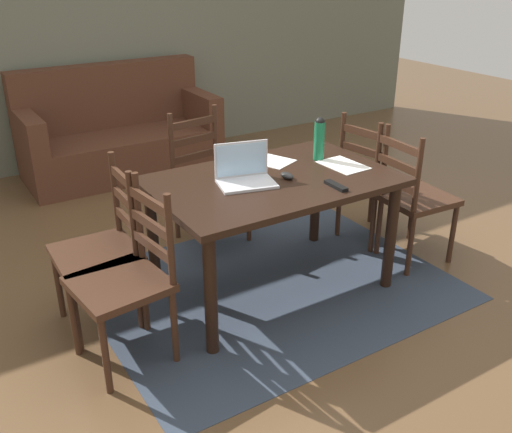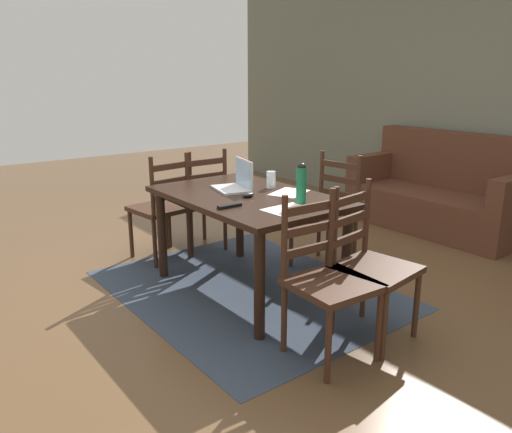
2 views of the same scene
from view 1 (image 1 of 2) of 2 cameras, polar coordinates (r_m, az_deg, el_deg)
ground_plane at (r=3.72m, az=1.54°, el=-6.93°), size 14.00×14.00×0.00m
area_rug at (r=3.72m, az=1.55°, el=-6.89°), size 2.18×1.72×0.01m
wall_back at (r=5.97m, az=-15.49°, el=18.17°), size 8.00×0.12×2.70m
dining_table at (r=3.43m, az=1.67°, el=2.32°), size 1.42×0.92×0.75m
chair_left_far at (r=3.28m, az=-14.98°, el=-3.28°), size 0.45×0.45×0.95m
chair_left_near at (r=2.97m, az=-12.77°, el=-6.13°), size 0.49×0.49×0.95m
chair_right_far at (r=4.22m, az=11.70°, el=3.50°), size 0.50×0.50×0.95m
chair_far_head at (r=4.16m, az=-4.79°, el=3.67°), size 0.50×0.50×0.95m
chair_right_near at (r=3.98m, az=15.21°, el=1.85°), size 0.47×0.47×0.95m
couch at (r=5.70m, az=-13.50°, el=7.83°), size 1.80×0.80×1.00m
laptop at (r=3.31m, az=-1.17°, el=4.37°), size 0.36×0.29×0.23m
water_bottle at (r=3.68m, az=6.31°, el=7.79°), size 0.07×0.07×0.28m
drinking_glass at (r=3.55m, az=-1.67°, el=5.94°), size 0.07×0.07×0.13m
computer_mouse at (r=3.39m, az=3.10°, el=4.10°), size 0.06×0.10×0.03m
tv_remote at (r=3.28m, az=7.95°, el=3.06°), size 0.05×0.17×0.02m
paper_stack_left at (r=3.64m, az=8.66°, el=5.08°), size 0.22×0.30×0.00m
paper_stack_right at (r=3.68m, az=1.29°, el=5.60°), size 0.31×0.35×0.00m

